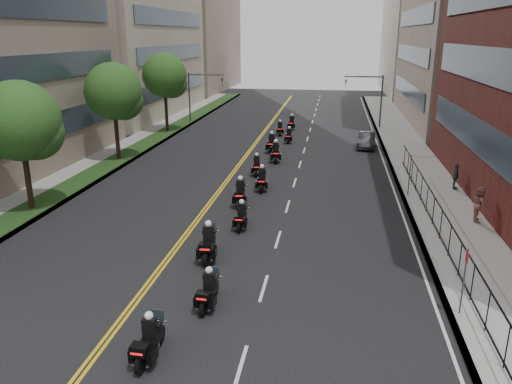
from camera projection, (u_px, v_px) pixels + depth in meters
ground at (140, 357)px, 15.62m from camera, size 160.00×160.00×0.00m
sidewalk_right at (417, 168)px, 37.36m from camera, size 4.00×90.00×0.15m
sidewalk_left at (115, 156)px, 40.91m from camera, size 4.00×90.00×0.15m
grass_strip at (124, 156)px, 40.77m from camera, size 2.00×90.00×0.04m
building_right_far at (437, 13)px, 81.95m from camera, size 15.00×28.00×26.00m
building_left_far at (181, 14)px, 88.40m from camera, size 16.00×28.00×26.00m
iron_fence at (437, 217)px, 25.01m from camera, size 0.05×28.00×1.50m
street_trees at (81, 105)px, 33.22m from camera, size 4.40×38.40×7.98m
traffic_signal_right at (373, 93)px, 52.63m from camera, size 4.09×0.20×5.60m
traffic_signal_left at (197, 90)px, 55.46m from camera, size 4.09×0.20×5.60m
motorcycle_0 at (149, 342)px, 15.33m from camera, size 0.51×2.16×1.60m
motorcycle_1 at (209, 292)px, 18.34m from camera, size 0.51×2.11×1.56m
motorcycle_2 at (208, 244)px, 22.23m from camera, size 0.67×2.43×1.80m
motorcycle_3 at (241, 217)px, 25.83m from camera, size 0.48×2.09×1.54m
motorcycle_4 at (240, 194)px, 29.31m from camera, size 0.68×2.39×1.76m
motorcycle_5 at (262, 180)px, 32.17m from camera, size 0.64×2.28×1.69m
motorcycle_6 at (257, 166)px, 35.68m from camera, size 0.66×2.16×1.59m
motorcycle_7 at (276, 153)px, 39.33m from camera, size 0.72×2.42×1.79m
motorcycle_8 at (272, 144)px, 42.61m from camera, size 0.56×2.43×1.79m
motorcycle_9 at (289, 136)px, 46.27m from camera, size 0.48×2.08×1.54m
motorcycle_10 at (280, 129)px, 49.73m from camera, size 0.64×2.10×1.56m
motorcycle_11 at (292, 123)px, 52.60m from camera, size 0.52×2.30×1.70m
parked_sedan at (367, 140)px, 44.30m from camera, size 1.81×4.22×1.35m
pedestrian_b at (480, 204)px, 26.33m from camera, size 0.85×1.02×1.88m
pedestrian_c at (456, 176)px, 31.83m from camera, size 0.55×1.02×1.66m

